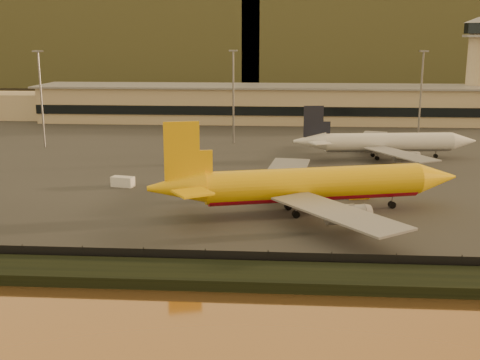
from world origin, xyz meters
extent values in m
plane|color=black|center=(0.00, 0.00, 0.00)|extent=(900.00, 900.00, 0.00)
cube|color=black|center=(0.00, -17.00, 0.70)|extent=(320.00, 7.00, 1.40)
cube|color=#2D2D2D|center=(0.00, 95.00, 0.10)|extent=(320.00, 220.00, 0.20)
cube|color=black|center=(0.00, -13.00, 1.30)|extent=(300.00, 0.05, 2.20)
cube|color=tan|center=(0.00, 125.00, 6.20)|extent=(160.00, 22.00, 12.00)
cube|color=black|center=(0.00, 113.80, 5.20)|extent=(160.00, 0.60, 3.00)
cube|color=gray|center=(0.00, 125.00, 12.50)|extent=(164.00, 24.00, 0.60)
cube|color=tan|center=(-95.00, 129.00, 4.70)|extent=(50.00, 18.00, 9.00)
cylinder|color=tan|center=(70.00, 131.00, 15.20)|extent=(6.40, 6.40, 30.00)
cylinder|color=black|center=(70.00, 131.00, 31.95)|extent=(10.40, 10.40, 3.50)
cone|color=gray|center=(70.00, 131.00, 34.70)|extent=(11.20, 11.20, 2.00)
cylinder|color=gray|center=(70.00, 131.00, 29.40)|extent=(11.20, 11.20, 0.80)
cylinder|color=slate|center=(-60.00, 70.00, 12.70)|extent=(0.50, 0.50, 25.00)
cube|color=slate|center=(-60.00, 70.00, 25.40)|extent=(2.20, 2.20, 0.40)
cylinder|color=slate|center=(-10.00, 80.00, 12.70)|extent=(0.50, 0.50, 25.00)
cube|color=slate|center=(-10.00, 80.00, 25.40)|extent=(2.20, 2.20, 0.40)
cylinder|color=slate|center=(40.00, 78.00, 12.70)|extent=(0.50, 0.50, 25.00)
cube|color=slate|center=(40.00, 78.00, 25.40)|extent=(2.20, 2.20, 0.40)
cube|color=brown|center=(-140.00, 340.00, 27.50)|extent=(260.00, 160.00, 55.00)
cube|color=brown|center=(90.00, 340.00, 35.00)|extent=(220.00, 160.00, 70.00)
cylinder|color=yellow|center=(9.04, 12.68, 5.24)|extent=(36.87, 14.70, 5.31)
cylinder|color=#B20A1A|center=(9.04, 12.68, 4.31)|extent=(35.58, 13.31, 4.14)
cone|color=yellow|center=(30.24, 18.40, 5.24)|extent=(8.28, 6.99, 5.31)
cone|color=yellow|center=(-13.14, 6.69, 5.64)|extent=(10.26, 7.52, 5.31)
cube|color=yellow|center=(-12.15, 6.96, 11.48)|extent=(5.53, 1.87, 9.29)
cube|color=yellow|center=(-12.55, 12.35, 6.04)|extent=(5.35, 5.30, 0.32)
cube|color=yellow|center=(-9.78, 2.10, 6.04)|extent=(7.03, 7.01, 0.32)
cube|color=gray|center=(4.37, 26.07, 4.31)|extent=(9.85, 23.67, 0.32)
cylinder|color=gray|center=(7.74, 23.40, 2.85)|extent=(6.68, 4.42, 2.92)
cube|color=gray|center=(11.74, -1.24, 4.31)|extent=(19.56, 22.63, 0.32)
cylinder|color=gray|center=(13.31, 2.75, 2.85)|extent=(6.68, 4.42, 2.92)
cylinder|color=black|center=(22.60, 16.34, 0.78)|extent=(1.37, 1.20, 1.17)
cylinder|color=slate|center=(22.60, 16.34, 1.39)|extent=(0.20, 0.20, 2.39)
cylinder|color=black|center=(5.97, 9.37, 0.78)|extent=(1.37, 1.20, 1.17)
cylinder|color=slate|center=(5.97, 9.37, 1.39)|extent=(0.20, 0.20, 2.39)
cylinder|color=black|center=(4.73, 13.99, 0.78)|extent=(1.37, 1.20, 1.17)
cylinder|color=slate|center=(4.73, 13.99, 1.39)|extent=(0.20, 0.20, 2.39)
cylinder|color=white|center=(29.30, 60.78, 4.29)|extent=(31.28, 8.15, 4.30)
cylinder|color=gray|center=(29.30, 60.78, 3.53)|extent=(30.30, 7.10, 3.36)
cone|color=white|center=(47.66, 63.10, 4.29)|extent=(6.52, 5.02, 4.30)
cone|color=white|center=(10.09, 58.36, 4.61)|extent=(8.22, 5.24, 4.30)
cube|color=black|center=(10.95, 58.47, 9.34)|extent=(4.74, 0.93, 7.53)
cube|color=white|center=(11.26, 62.84, 4.93)|extent=(4.99, 4.82, 0.26)
cube|color=white|center=(12.34, 54.30, 4.93)|extent=(5.63, 5.53, 0.26)
cube|color=gray|center=(26.97, 72.41, 3.53)|extent=(10.77, 20.26, 0.26)
cylinder|color=gray|center=(29.47, 69.80, 2.35)|extent=(5.42, 2.99, 2.37)
cube|color=gray|center=(29.93, 48.93, 3.53)|extent=(14.70, 19.84, 0.26)
cylinder|color=gray|center=(31.70, 52.08, 2.35)|extent=(5.42, 2.99, 2.37)
cylinder|color=black|center=(41.04, 62.26, 0.67)|extent=(1.03, 0.87, 0.95)
cylinder|color=slate|center=(41.04, 62.26, 1.17)|extent=(0.23, 0.23, 1.94)
cylinder|color=black|center=(26.34, 58.46, 0.67)|extent=(1.03, 0.87, 0.95)
cylinder|color=slate|center=(26.34, 58.46, 1.17)|extent=(0.23, 0.23, 1.94)
cylinder|color=black|center=(25.86, 62.30, 0.67)|extent=(1.03, 0.87, 0.95)
cylinder|color=slate|center=(25.86, 62.30, 1.17)|extent=(0.23, 0.23, 1.94)
cube|color=yellow|center=(17.53, 22.31, 1.06)|extent=(4.12, 2.59, 1.72)
cube|color=white|center=(-27.64, 28.20, 1.19)|extent=(4.73, 2.92, 1.98)
camera|label=1|loc=(3.53, -84.88, 28.74)|focal=45.00mm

